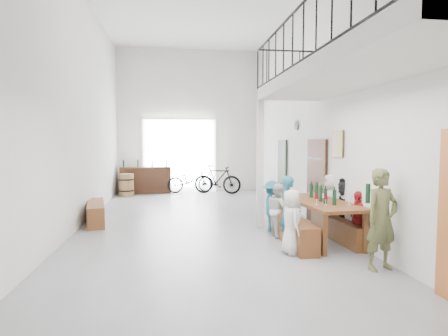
{
  "coord_description": "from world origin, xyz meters",
  "views": [
    {
      "loc": [
        -0.63,
        -8.69,
        1.94
      ],
      "look_at": [
        0.47,
        -0.5,
        1.36
      ],
      "focal_mm": 30.0,
      "sensor_mm": 36.0,
      "label": 1
    }
  ],
  "objects": [
    {
      "name": "floor",
      "position": [
        0.0,
        0.0,
        0.0
      ],
      "size": [
        12.0,
        12.0,
        0.0
      ],
      "primitive_type": "plane",
      "color": "slate",
      "rests_on": "ground"
    },
    {
      "name": "room_walls",
      "position": [
        0.0,
        0.0,
        3.55
      ],
      "size": [
        12.0,
        12.0,
        12.0
      ],
      "color": "white",
      "rests_on": "ground"
    },
    {
      "name": "gateway_portal",
      "position": [
        -0.4,
        5.94,
        1.4
      ],
      "size": [
        2.8,
        0.08,
        2.8
      ],
      "primitive_type": "cube",
      "color": "white",
      "rests_on": "ground"
    },
    {
      "name": "right_wall_decor",
      "position": [
        2.7,
        -1.87,
        1.74
      ],
      "size": [
        0.07,
        8.28,
        5.07
      ],
      "color": "#AA5724",
      "rests_on": "ground"
    },
    {
      "name": "balcony",
      "position": [
        1.98,
        -3.13,
        2.96
      ],
      "size": [
        1.52,
        5.62,
        4.0
      ],
      "color": "silver",
      "rests_on": "ground"
    },
    {
      "name": "tasting_table",
      "position": [
        2.2,
        -1.75,
        0.71
      ],
      "size": [
        1.09,
        2.3,
        0.79
      ],
      "rotation": [
        0.0,
        0.0,
        0.08
      ],
      "color": "brown",
      "rests_on": "ground"
    },
    {
      "name": "bench_inner",
      "position": [
        1.61,
        -1.77,
        0.25
      ],
      "size": [
        0.37,
        2.19,
        0.5
      ],
      "primitive_type": "cube",
      "rotation": [
        0.0,
        0.0,
        -0.01
      ],
      "color": "brown",
      "rests_on": "ground"
    },
    {
      "name": "bench_wall",
      "position": [
        2.57,
        -1.74,
        0.22
      ],
      "size": [
        0.35,
        1.9,
        0.44
      ],
      "primitive_type": "cube",
      "rotation": [
        0.0,
        0.0,
        0.06
      ],
      "color": "brown",
      "rests_on": "ground"
    },
    {
      "name": "tableware",
      "position": [
        2.2,
        -1.94,
        0.94
      ],
      "size": [
        0.65,
        1.05,
        0.35
      ],
      "color": "black",
      "rests_on": "tasting_table"
    },
    {
      "name": "side_bench",
      "position": [
        -2.5,
        0.52,
        0.24
      ],
      "size": [
        0.71,
        1.77,
        0.49
      ],
      "primitive_type": "cube",
      "rotation": [
        0.0,
        0.0,
        0.2
      ],
      "color": "brown",
      "rests_on": "ground"
    },
    {
      "name": "oak_barrel",
      "position": [
        -2.32,
        5.01,
        0.4
      ],
      "size": [
        0.54,
        0.54,
        0.79
      ],
      "color": "brown",
      "rests_on": "ground"
    },
    {
      "name": "serving_counter",
      "position": [
        -1.7,
        5.65,
        0.49
      ],
      "size": [
        1.91,
        0.7,
        0.99
      ],
      "primitive_type": "cube",
      "rotation": [
        0.0,
        0.0,
        0.1
      ],
      "color": "#3C1E11",
      "rests_on": "ground"
    },
    {
      "name": "counter_bottles",
      "position": [
        -1.7,
        5.65,
        1.13
      ],
      "size": [
        1.63,
        0.21,
        0.28
      ],
      "color": "black",
      "rests_on": "serving_counter"
    },
    {
      "name": "guest_left_a",
      "position": [
        1.38,
        -2.53,
        0.56
      ],
      "size": [
        0.36,
        0.55,
        1.12
      ],
      "primitive_type": "imported",
      "rotation": [
        0.0,
        0.0,
        1.58
      ],
      "color": "silver",
      "rests_on": "ground"
    },
    {
      "name": "guest_left_b",
      "position": [
        1.51,
        -1.94,
        0.65
      ],
      "size": [
        0.37,
        0.51,
        1.31
      ],
      "primitive_type": "imported",
      "rotation": [
        0.0,
        0.0,
        1.7
      ],
      "color": "#24657A",
      "rests_on": "ground"
    },
    {
      "name": "guest_left_c",
      "position": [
        1.49,
        -1.32,
        0.55
      ],
      "size": [
        0.45,
        0.56,
        1.1
      ],
      "primitive_type": "imported",
      "rotation": [
        0.0,
        0.0,
        1.64
      ],
      "color": "silver",
      "rests_on": "ground"
    },
    {
      "name": "guest_left_d",
      "position": [
        1.46,
        -0.91,
        0.55
      ],
      "size": [
        0.58,
        0.8,
        1.1
      ],
      "primitive_type": "imported",
      "rotation": [
        0.0,
        0.0,
        1.3
      ],
      "color": "#24657A",
      "rests_on": "ground"
    },
    {
      "name": "guest_right_a",
      "position": [
        2.72,
        -2.28,
        0.52
      ],
      "size": [
        0.3,
        0.63,
        1.04
      ],
      "primitive_type": "imported",
      "rotation": [
        0.0,
        0.0,
        -1.65
      ],
      "color": "#AC1D20",
      "rests_on": "ground"
    },
    {
      "name": "guest_right_b",
      "position": [
        2.82,
        -1.58,
        0.62
      ],
      "size": [
        0.53,
        1.19,
        1.24
      ],
      "primitive_type": "imported",
      "rotation": [
        0.0,
        0.0,
        -1.43
      ],
      "color": "black",
      "rests_on": "ground"
    },
    {
      "name": "guest_right_c",
      "position": [
        2.74,
        -1.05,
        0.62
      ],
      "size": [
        0.51,
        0.67,
        1.24
      ],
      "primitive_type": "imported",
      "rotation": [
        0.0,
        0.0,
        -1.77
      ],
      "color": "silver",
      "rests_on": "ground"
    },
    {
      "name": "host_standing",
      "position": [
        2.47,
        -3.49,
        0.77
      ],
      "size": [
        0.64,
        0.5,
        1.55
      ],
      "primitive_type": "imported",
      "rotation": [
        0.0,
        0.0,
        0.25
      ],
      "color": "brown",
      "rests_on": "ground"
    },
    {
      "name": "potted_plant",
      "position": [
        2.45,
        0.37,
        0.23
      ],
      "size": [
        0.5,
        0.46,
        0.46
      ],
      "primitive_type": "imported",
      "rotation": [
        0.0,
        0.0,
        -0.27
      ],
      "color": "#225320",
      "rests_on": "ground"
    },
    {
      "name": "bicycle_near",
      "position": [
        0.01,
        5.6,
        0.48
      ],
      "size": [
        1.9,
        0.97,
        0.95
      ],
      "primitive_type": "imported",
      "rotation": [
        0.0,
        0.0,
        1.77
      ],
      "color": "black",
      "rests_on": "ground"
    },
    {
      "name": "bicycle_far",
      "position": [
        0.98,
        5.12,
        0.54
      ],
      "size": [
        1.85,
        1.08,
        1.07
      ],
      "primitive_type": "imported",
      "rotation": [
        0.0,
        0.0,
        1.23
      ],
      "color": "black",
      "rests_on": "ground"
    }
  ]
}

